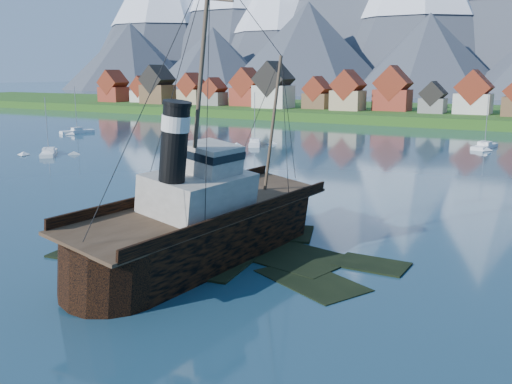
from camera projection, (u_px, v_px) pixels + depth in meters
The scene contains 10 objects.
ground at pixel (196, 254), 52.28m from camera, with size 1400.00×1400.00×0.00m, color #1C3C4F.
shoal at pixel (225, 254), 53.30m from camera, with size 31.71×21.24×1.14m.
shore_bank at pixel (486, 120), 196.38m from camera, with size 600.00×80.00×3.20m, color #1F4413.
seawall at pixel (465, 129), 164.17m from camera, with size 600.00×2.50×2.00m, color #3F3D38.
town at pixel (377, 93), 195.58m from camera, with size 250.96×16.69×17.30m.
tugboat_wreck at pixel (215, 219), 51.68m from camera, with size 7.62×32.83×26.02m.
sailboat_a at pixel (49, 154), 113.91m from camera, with size 8.49×8.76×11.92m.
sailboat_b at pixel (77, 132), 153.82m from camera, with size 5.07×9.30×13.13m.
sailboat_c at pixel (255, 144), 129.05m from camera, with size 6.61×9.62×12.38m.
sailboat_e at pixel (485, 147), 123.73m from camera, with size 4.26×10.85×12.25m.
Camera 1 is at (29.67, -40.56, 16.42)m, focal length 40.00 mm.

